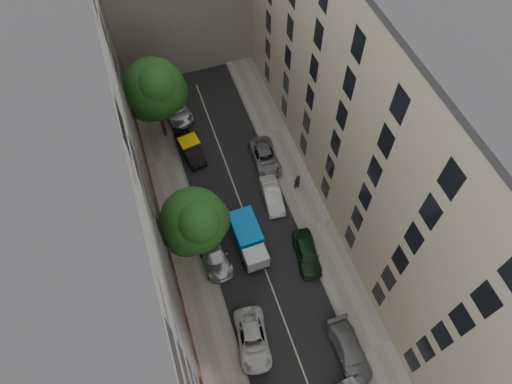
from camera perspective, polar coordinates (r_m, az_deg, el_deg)
name	(u,v)px	position (r m, az deg, el deg)	size (l,w,h in m)	color
ground	(255,243)	(38.83, -0.11, -6.34)	(120.00, 120.00, 0.00)	#4C4C49
road_surface	(255,243)	(38.82, -0.11, -6.33)	(8.00, 44.00, 0.02)	black
sidewalk_left	(192,261)	(38.38, -8.01, -8.57)	(3.00, 44.00, 0.15)	gray
sidewalk_right	(315,224)	(39.92, 7.42, -3.99)	(3.00, 44.00, 0.15)	gray
building_left	(87,221)	(30.24, -20.35, -3.38)	(8.00, 44.00, 20.00)	#504D4A
building_right	(403,134)	(33.99, 17.87, 6.92)	(8.00, 44.00, 20.00)	#BFB095
tarp_truck	(249,239)	(37.57, -0.92, -5.89)	(2.11, 5.04, 2.31)	black
car_left_2	(253,340)	(35.23, -0.41, -17.97)	(2.25, 4.89, 1.36)	silver
car_left_3	(214,253)	(37.75, -5.25, -7.63)	(2.04, 5.03, 1.46)	#B1B0B5
car_left_4	(203,217)	(39.46, -6.66, -3.14)	(1.67, 4.14, 1.41)	black
car_left_5	(190,149)	(43.81, -8.21, 5.38)	(1.57, 4.49, 1.48)	black
car_left_6	(175,108)	(47.52, -10.12, 10.30)	(2.43, 5.28, 1.47)	#B8B9BD
car_right_1	(349,351)	(35.65, 11.59, -18.86)	(1.99, 4.89, 1.42)	slate
car_right_2	(307,253)	(37.82, 6.38, -7.58)	(1.75, 4.36, 1.49)	black
car_right_3	(272,195)	(40.39, 2.04, -0.43)	(1.46, 4.19, 1.38)	silver
car_right_4	(265,157)	(42.82, 1.15, 4.33)	(2.21, 4.80, 1.33)	gray
tree_mid	(196,223)	(33.26, -7.56, -3.82)	(5.25, 4.98, 8.61)	#382619
tree_far	(156,91)	(41.80, -12.43, 12.21)	(5.78, 5.57, 8.99)	#382619
lamp_post	(204,261)	(34.11, -6.47, -8.60)	(0.36, 0.36, 5.90)	#175323
pedestrian	(297,182)	(40.84, 5.15, 1.26)	(0.68, 0.45, 1.87)	black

